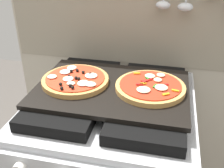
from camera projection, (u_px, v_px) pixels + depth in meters
The scene contains 4 objects.
kitchen_backsplash at pixel (128, 77), 1.31m from camera, with size 1.10×0.09×1.55m.
baking_tray at pixel (112, 88), 0.97m from camera, with size 0.54×0.38×0.02m, color black.
pizza_left at pixel (75, 80), 0.98m from camera, with size 0.24×0.24×0.03m.
pizza_right at pixel (150, 87), 0.94m from camera, with size 0.24×0.24×0.03m.
Camera 1 is at (0.19, -0.82, 1.39)m, focal length 43.27 mm.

